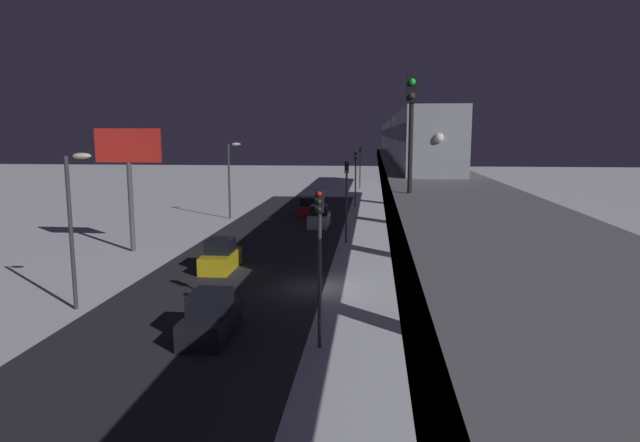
# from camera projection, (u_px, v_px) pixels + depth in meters

# --- Properties ---
(ground_plane) EXTENTS (240.00, 240.00, 0.00)m
(ground_plane) POSITION_uv_depth(u_px,v_px,m) (316.00, 287.00, 31.44)
(ground_plane) COLOR white
(avenue_asphalt) EXTENTS (11.00, 91.12, 0.01)m
(avenue_asphalt) POSITION_uv_depth(u_px,v_px,m) (228.00, 285.00, 31.91)
(avenue_asphalt) COLOR #28282D
(avenue_asphalt) RESTS_ON ground_plane
(elevated_railway) EXTENTS (5.00, 91.12, 6.48)m
(elevated_railway) POSITION_uv_depth(u_px,v_px,m) (426.00, 189.00, 30.02)
(elevated_railway) COLOR slate
(elevated_railway) RESTS_ON ground_plane
(subway_train) EXTENTS (2.94, 74.07, 3.40)m
(subway_train) POSITION_uv_depth(u_px,v_px,m) (401.00, 136.00, 61.76)
(subway_train) COLOR #999EA8
(subway_train) RESTS_ON elevated_railway
(rail_signal) EXTENTS (0.36, 0.41, 4.00)m
(rail_signal) POSITION_uv_depth(u_px,v_px,m) (411.00, 114.00, 19.14)
(rail_signal) COLOR black
(rail_signal) RESTS_ON elevated_railway
(sedan_red) EXTENTS (1.91, 4.16, 1.97)m
(sedan_red) POSITION_uv_depth(u_px,v_px,m) (308.00, 208.00, 58.97)
(sedan_red) COLOR #A51E1E
(sedan_red) RESTS_ON ground_plane
(sedan_black) EXTENTS (1.80, 4.06, 1.97)m
(sedan_black) POSITION_uv_depth(u_px,v_px,m) (211.00, 319.00, 23.71)
(sedan_black) COLOR black
(sedan_black) RESTS_ON ground_plane
(sedan_yellow) EXTENTS (1.80, 4.08, 1.97)m
(sedan_yellow) POSITION_uv_depth(u_px,v_px,m) (221.00, 257.00, 35.50)
(sedan_yellow) COLOR gold
(sedan_yellow) RESTS_ON ground_plane
(sedan_white) EXTENTS (1.80, 4.36, 1.97)m
(sedan_white) POSITION_uv_depth(u_px,v_px,m) (319.00, 218.00, 52.15)
(sedan_white) COLOR silver
(sedan_white) RESTS_ON ground_plane
(traffic_light_near) EXTENTS (0.32, 0.44, 6.40)m
(traffic_light_near) POSITION_uv_depth(u_px,v_px,m) (320.00, 245.00, 22.01)
(traffic_light_near) COLOR #2D2D2D
(traffic_light_near) RESTS_ON ground_plane
(traffic_light_mid) EXTENTS (0.32, 0.44, 6.40)m
(traffic_light_mid) POSITION_uv_depth(u_px,v_px,m) (347.00, 190.00, 43.76)
(traffic_light_mid) COLOR #2D2D2D
(traffic_light_mid) RESTS_ON ground_plane
(traffic_light_far) EXTENTS (0.32, 0.44, 6.40)m
(traffic_light_far) POSITION_uv_depth(u_px,v_px,m) (356.00, 171.00, 65.50)
(traffic_light_far) COLOR #2D2D2D
(traffic_light_far) RESTS_ON ground_plane
(traffic_light_distant) EXTENTS (0.32, 0.44, 6.40)m
(traffic_light_distant) POSITION_uv_depth(u_px,v_px,m) (360.00, 162.00, 87.24)
(traffic_light_distant) COLOR #2D2D2D
(traffic_light_distant) RESTS_ON ground_plane
(commercial_billboard) EXTENTS (4.80, 0.36, 8.90)m
(commercial_billboard) POSITION_uv_depth(u_px,v_px,m) (129.00, 158.00, 40.14)
(commercial_billboard) COLOR #4C4C51
(commercial_billboard) RESTS_ON ground_plane
(street_lamp_near) EXTENTS (1.35, 0.44, 7.65)m
(street_lamp_near) POSITION_uv_depth(u_px,v_px,m) (74.00, 212.00, 26.81)
(street_lamp_near) COLOR #38383D
(street_lamp_near) RESTS_ON ground_plane
(street_lamp_far) EXTENTS (1.35, 0.44, 7.65)m
(street_lamp_far) POSITION_uv_depth(u_px,v_px,m) (231.00, 171.00, 56.32)
(street_lamp_far) COLOR #38383D
(street_lamp_far) RESTS_ON ground_plane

